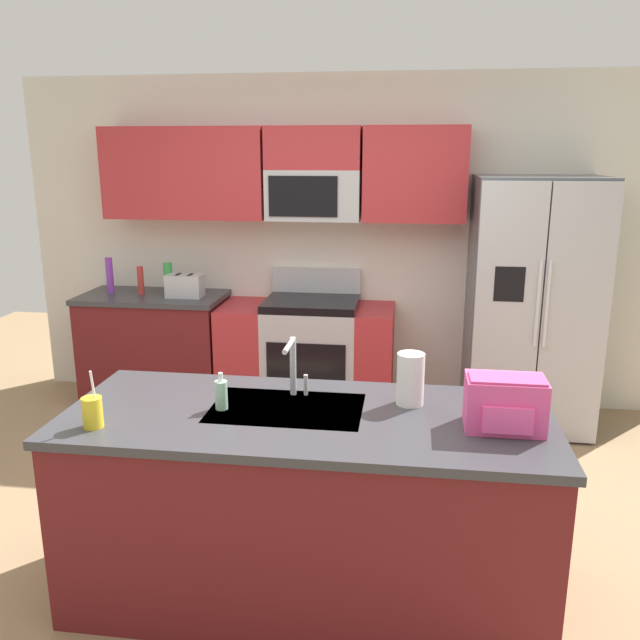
# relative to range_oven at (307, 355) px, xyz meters

# --- Properties ---
(ground_plane) EXTENTS (9.00, 9.00, 0.00)m
(ground_plane) POSITION_rel_range_oven_xyz_m (0.23, -1.80, -0.44)
(ground_plane) COLOR #997A56
(ground_plane) RESTS_ON ground
(kitchen_wall_unit) EXTENTS (5.20, 0.43, 2.60)m
(kitchen_wall_unit) POSITION_rel_range_oven_xyz_m (0.09, 0.28, 1.03)
(kitchen_wall_unit) COLOR silver
(kitchen_wall_unit) RESTS_ON ground
(back_counter) EXTENTS (1.15, 0.63, 0.90)m
(back_counter) POSITION_rel_range_oven_xyz_m (-1.26, -0.00, 0.01)
(back_counter) COLOR maroon
(back_counter) RESTS_ON ground
(range_oven) EXTENTS (1.36, 0.61, 1.10)m
(range_oven) POSITION_rel_range_oven_xyz_m (0.00, 0.00, 0.00)
(range_oven) COLOR #B7BABF
(range_oven) RESTS_ON ground
(refrigerator) EXTENTS (0.90, 0.76, 1.85)m
(refrigerator) POSITION_rel_range_oven_xyz_m (1.68, -0.07, 0.48)
(refrigerator) COLOR #4C4F54
(refrigerator) RESTS_ON ground
(island_counter) EXTENTS (2.15, 0.88, 0.90)m
(island_counter) POSITION_rel_range_oven_xyz_m (0.36, -2.26, 0.01)
(island_counter) COLOR maroon
(island_counter) RESTS_ON ground
(toaster) EXTENTS (0.28, 0.16, 0.18)m
(toaster) POSITION_rel_range_oven_xyz_m (-0.97, -0.05, 0.55)
(toaster) COLOR #B7BABF
(toaster) RESTS_ON back_counter
(pepper_mill) EXTENTS (0.05, 0.05, 0.23)m
(pepper_mill) POSITION_rel_range_oven_xyz_m (-1.35, -0.00, 0.57)
(pepper_mill) COLOR #B2332D
(pepper_mill) RESTS_ON back_counter
(bottle_green) EXTENTS (0.07, 0.07, 0.26)m
(bottle_green) POSITION_rel_range_oven_xyz_m (-1.13, 0.02, 0.59)
(bottle_green) COLOR green
(bottle_green) RESTS_ON back_counter
(bottle_purple) EXTENTS (0.06, 0.06, 0.29)m
(bottle_purple) POSITION_rel_range_oven_xyz_m (-1.61, 0.00, 0.60)
(bottle_purple) COLOR purple
(bottle_purple) RESTS_ON back_counter
(sink_faucet) EXTENTS (0.08, 0.22, 0.28)m
(sink_faucet) POSITION_rel_range_oven_xyz_m (0.27, -2.07, 0.62)
(sink_faucet) COLOR #B7BABF
(sink_faucet) RESTS_ON island_counter
(drink_cup_yellow) EXTENTS (0.08, 0.08, 0.25)m
(drink_cup_yellow) POSITION_rel_range_oven_xyz_m (-0.50, -2.53, 0.52)
(drink_cup_yellow) COLOR yellow
(drink_cup_yellow) RESTS_ON island_counter
(soap_dispenser) EXTENTS (0.06, 0.06, 0.17)m
(soap_dispenser) POSITION_rel_range_oven_xyz_m (-0.03, -2.26, 0.53)
(soap_dispenser) COLOR #A5D8B2
(soap_dispenser) RESTS_ON island_counter
(paper_towel_roll) EXTENTS (0.12, 0.12, 0.24)m
(paper_towel_roll) POSITION_rel_range_oven_xyz_m (0.81, -2.08, 0.58)
(paper_towel_roll) COLOR white
(paper_towel_roll) RESTS_ON island_counter
(backpack) EXTENTS (0.32, 0.22, 0.23)m
(backpack) POSITION_rel_range_oven_xyz_m (1.19, -2.31, 0.57)
(backpack) COLOR #EA4C93
(backpack) RESTS_ON island_counter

